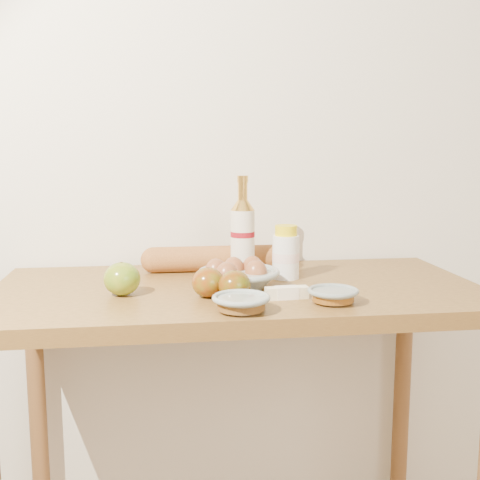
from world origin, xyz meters
name	(u,v)px	position (x,y,z in m)	size (l,w,h in m)	color
back_wall	(223,126)	(0.00, 1.51, 1.30)	(3.50, 0.02, 2.60)	white
table	(238,334)	(0.00, 1.18, 0.78)	(1.20, 0.60, 0.90)	olive
bourbon_bottle	(243,235)	(0.03, 1.31, 1.01)	(0.09, 0.09, 0.27)	#EEE1CA
cream_bottle	(286,254)	(0.13, 1.25, 0.96)	(0.09, 0.09, 0.14)	white
egg_bowl	(238,276)	(0.00, 1.16, 0.93)	(0.24, 0.24, 0.07)	#96A39D
baguette	(217,258)	(-0.03, 1.37, 0.94)	(0.42, 0.07, 0.07)	#BB7539
apple_yellowgreen	(122,279)	(-0.28, 1.12, 0.94)	(0.09, 0.09, 0.08)	olive
apple_redgreen_front	(208,282)	(-0.08, 1.08, 0.93)	(0.09, 0.09, 0.07)	#980D08
apple_redgreen_right	(235,285)	(-0.03, 1.04, 0.93)	(0.10, 0.10, 0.07)	maroon
sugar_bowl	(241,303)	(-0.03, 0.95, 0.92)	(0.15, 0.15, 0.04)	#93A09B
syrup_bowl	(333,295)	(0.19, 0.99, 0.92)	(0.14, 0.14, 0.03)	gray
butter_stick	(287,293)	(0.09, 1.04, 0.91)	(0.10, 0.03, 0.03)	#FCF0C3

